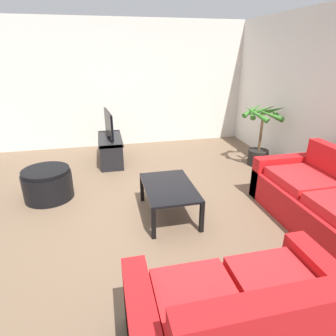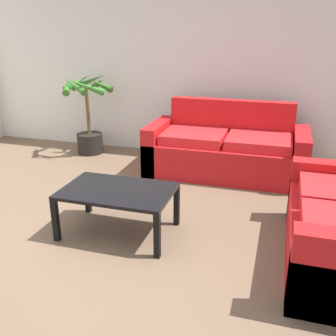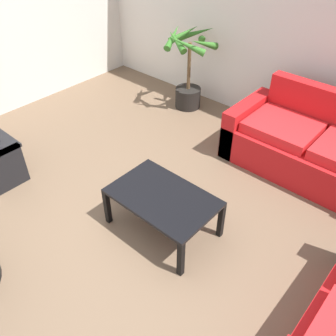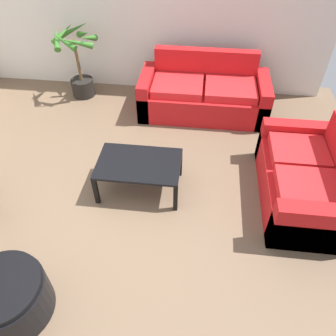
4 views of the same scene
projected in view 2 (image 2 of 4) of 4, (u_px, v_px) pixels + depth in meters
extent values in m
plane|color=brown|center=(64.00, 252.00, 3.26)|extent=(6.60, 6.60, 0.00)
cube|color=silver|center=(167.00, 60.00, 5.49)|extent=(6.00, 0.06, 2.70)
cube|color=red|center=(225.00, 158.00, 4.93)|extent=(1.99, 0.90, 0.42)
cube|color=red|center=(231.00, 118.00, 5.11)|extent=(1.63, 0.16, 0.48)
cube|color=red|center=(159.00, 145.00, 5.14)|extent=(0.18, 0.90, 0.62)
cube|color=red|center=(300.00, 157.00, 4.65)|extent=(0.18, 0.90, 0.62)
cube|color=red|center=(194.00, 137.00, 4.90)|extent=(0.77, 0.66, 0.12)
cube|color=red|center=(259.00, 142.00, 4.68)|extent=(0.77, 0.66, 0.12)
cube|color=black|center=(117.00, 191.00, 3.44)|extent=(0.99, 0.64, 0.03)
cube|color=black|center=(56.00, 220.00, 3.38)|extent=(0.05, 0.05, 0.40)
cube|color=black|center=(157.00, 236.00, 3.12)|extent=(0.05, 0.05, 0.40)
cube|color=black|center=(88.00, 194.00, 3.91)|extent=(0.05, 0.05, 0.40)
cube|color=black|center=(177.00, 205.00, 3.65)|extent=(0.05, 0.05, 0.40)
cylinder|color=black|center=(90.00, 143.00, 5.79)|extent=(0.38, 0.38, 0.30)
cylinder|color=brown|center=(88.00, 111.00, 5.62)|extent=(0.05, 0.05, 0.68)
cone|color=#326F24|center=(101.00, 85.00, 5.39)|extent=(0.15, 0.52, 0.28)
cone|color=#326F24|center=(98.00, 83.00, 5.57)|extent=(0.34, 0.34, 0.23)
cone|color=#326F24|center=(88.00, 82.00, 5.73)|extent=(0.53, 0.27, 0.28)
cone|color=#326F24|center=(77.00, 83.00, 5.63)|extent=(0.30, 0.45, 0.26)
cone|color=#326F24|center=(68.00, 84.00, 5.47)|extent=(0.27, 0.50, 0.27)
cone|color=#326F24|center=(74.00, 86.00, 5.33)|extent=(0.44, 0.24, 0.24)
cone|color=#326F24|center=(86.00, 87.00, 5.26)|extent=(0.49, 0.34, 0.27)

